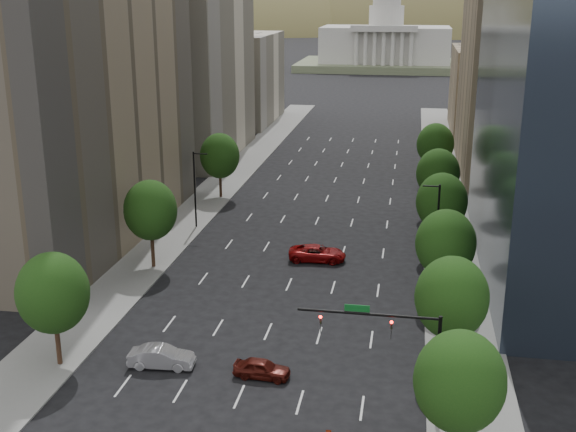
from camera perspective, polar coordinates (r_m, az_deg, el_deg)
The scene contains 23 objects.
sidewalk_left at distance 81.12m, azimuth -9.58°, elevation -1.87°, with size 6.00×200.00×0.15m, color slate.
sidewalk_right at distance 76.95m, azimuth 12.83°, elevation -3.14°, with size 6.00×200.00×0.15m, color slate.
midrise_cream_left at distance 120.88m, azimuth -7.58°, elevation 12.93°, with size 14.00×30.00×35.00m, color beige.
filler_left at distance 153.38m, azimuth -3.78°, elevation 10.74°, with size 14.00×26.00×18.00m, color beige.
parking_tan_right at distance 113.65m, azimuth 17.31°, elevation 10.78°, with size 14.00×30.00×30.00m, color #8C7759.
filler_right at distance 147.03m, azimuth 15.53°, elevation 9.48°, with size 14.00×26.00×16.00m, color #8C7759.
tree_right_0 at distance 42.79m, azimuth 13.33°, elevation -12.54°, with size 5.20×5.20×8.39m.
tree_right_1 at distance 52.49m, azimuth 12.73°, elevation -6.27°, with size 5.20×5.20×8.75m.
tree_right_2 at distance 63.73m, azimuth 12.28°, elevation -2.12°, with size 5.20×5.20×8.61m.
tree_right_3 at distance 75.08m, azimuth 11.98°, elevation 1.08°, with size 5.20×5.20×8.89m.
tree_right_4 at distance 88.73m, azimuth 11.70°, elevation 3.30°, with size 5.20×5.20×8.46m.
tree_right_5 at distance 104.28m, azimuth 11.49°, elevation 5.53°, with size 5.20×5.20×8.75m.
tree_left_0 at distance 54.61m, azimuth -17.98°, elevation -5.77°, with size 5.20×5.20×8.75m.
tree_left_1 at distance 71.69m, azimuth -10.75°, elevation 0.45°, with size 5.20×5.20×8.97m.
tree_left_2 at distance 95.73m, azimuth -5.38°, elevation 4.73°, with size 5.20×5.20×8.68m.
streetlight_rn at distance 70.58m, azimuth 11.59°, elevation -0.82°, with size 1.70×0.20×9.00m.
streetlight_ln at distance 83.65m, azimuth -7.29°, elevation 2.24°, with size 1.70×0.20×9.00m.
traffic_signal at distance 47.18m, azimuth 8.73°, elevation -9.59°, with size 9.12×0.40×7.38m.
capitol at distance 262.70m, azimuth 7.65°, elevation 13.24°, with size 60.00×40.00×35.20m.
foothills at distance 615.39m, azimuth 12.20°, elevation 10.90°, with size 720.00×413.00×263.00m.
car_maroon at distance 52.66m, azimuth -2.06°, elevation -11.88°, with size 1.64×4.07×1.39m, color #47110B.
car_silver at distance 54.67m, azimuth -9.90°, elevation -10.86°, with size 1.68×4.82×1.59m, color #9D9DA2.
car_red_far at distance 73.98m, azimuth 2.32°, elevation -2.93°, with size 2.67×5.79×1.61m, color maroon.
Camera 1 is at (10.64, -12.17, 26.32)m, focal length 45.28 mm.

